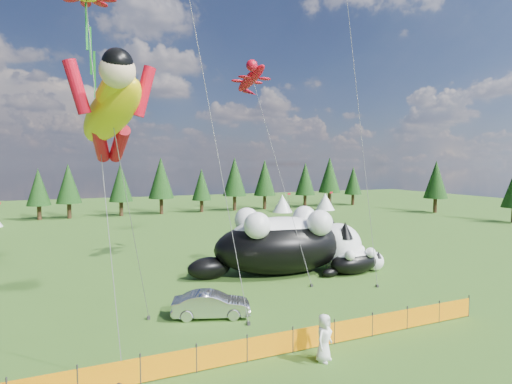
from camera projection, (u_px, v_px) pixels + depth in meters
ground at (243, 329)px, 18.63m from camera, size 160.00×160.00×0.00m
safety_fence at (270, 345)px, 15.83m from camera, size 22.06×0.06×1.10m
tree_line at (136, 189)px, 59.74m from camera, size 90.00×4.00×8.00m
festival_tents at (216, 206)px, 59.57m from camera, size 50.00×3.20×2.80m
cat_large at (288, 242)px, 28.05m from camera, size 12.66×5.59×4.58m
cat_small at (357, 261)px, 28.07m from camera, size 5.16×2.01×1.86m
car at (211, 304)px, 20.02m from camera, size 4.11×2.51×1.28m
spectator_e at (324, 338)px, 15.52m from camera, size 1.08×0.98×1.86m
superhero_kite at (111, 112)px, 14.19m from camera, size 5.52×7.52×12.14m
gecko_kite at (251, 79)px, 31.86m from camera, size 3.66×11.90×16.84m
flower_kite at (86, 1)px, 16.76m from camera, size 2.76×5.88×15.25m
diamond_kite_a at (190, 3)px, 21.86m from camera, size 2.02×5.73×18.41m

